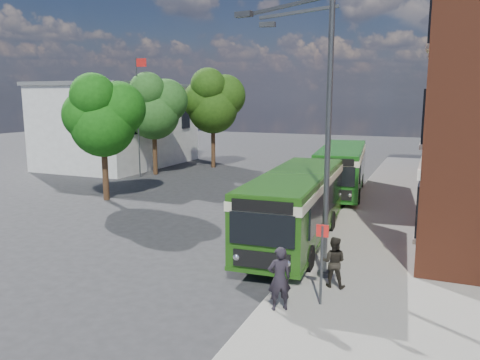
% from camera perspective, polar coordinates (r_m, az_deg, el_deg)
% --- Properties ---
extents(ground, '(120.00, 120.00, 0.00)m').
position_cam_1_polar(ground, '(19.75, -3.55, -7.86)').
color(ground, '#29292C').
rests_on(ground, ground).
extents(pavement, '(6.00, 48.00, 0.15)m').
position_cam_1_polar(pavement, '(25.58, 19.07, -4.07)').
color(pavement, gray).
rests_on(pavement, ground).
extents(kerb_line, '(0.12, 48.00, 0.01)m').
position_cam_1_polar(kerb_line, '(25.94, 12.32, -3.71)').
color(kerb_line, beige).
rests_on(kerb_line, ground).
extents(white_building, '(9.40, 13.40, 7.30)m').
position_cam_1_polar(white_building, '(43.76, -14.46, 6.56)').
color(white_building, silver).
rests_on(white_building, ground).
extents(flagpole, '(0.95, 0.10, 9.00)m').
position_cam_1_polar(flagpole, '(36.40, -12.29, 8.03)').
color(flagpole, '#3C3F41').
rests_on(flagpole, ground).
extents(street_lamp, '(2.96, 2.38, 9.00)m').
position_cam_1_polar(street_lamp, '(15.30, 9.35, 5.14)').
color(street_lamp, '#3C3F41').
rests_on(street_lamp, ground).
extents(bus_stop_sign, '(0.35, 0.08, 2.52)m').
position_cam_1_polar(bus_stop_sign, '(13.71, 9.92, -9.51)').
color(bus_stop_sign, '#3C3F41').
rests_on(bus_stop_sign, ground).
extents(bus_front, '(3.16, 10.18, 3.02)m').
position_cam_1_polar(bus_front, '(19.50, 6.83, -2.57)').
color(bus_front, '#1F4C11').
rests_on(bus_front, ground).
extents(bus_rear, '(3.62, 10.24, 3.02)m').
position_cam_1_polar(bus_rear, '(30.20, 12.28, 1.74)').
color(bus_rear, '#165515').
rests_on(bus_rear, ground).
extents(pedestrian_a, '(0.81, 0.74, 1.84)m').
position_cam_1_polar(pedestrian_a, '(13.39, 4.83, -11.87)').
color(pedestrian_a, black).
rests_on(pedestrian_a, pavement).
extents(pedestrian_b, '(0.81, 0.65, 1.63)m').
position_cam_1_polar(pedestrian_b, '(15.21, 11.33, -9.76)').
color(pedestrian_b, black).
rests_on(pedestrian_b, pavement).
extents(tree_left, '(4.41, 4.19, 7.44)m').
position_cam_1_polar(tree_left, '(28.55, -16.40, 7.59)').
color(tree_left, '#3A2515').
rests_on(tree_left, ground).
extents(tree_mid, '(4.73, 4.50, 7.99)m').
position_cam_1_polar(tree_mid, '(37.48, -10.47, 8.88)').
color(tree_mid, '#3A2515').
rests_on(tree_mid, ground).
extents(tree_right, '(5.05, 4.80, 8.53)m').
position_cam_1_polar(tree_right, '(40.67, -3.30, 9.62)').
color(tree_right, '#3A2515').
rests_on(tree_right, ground).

